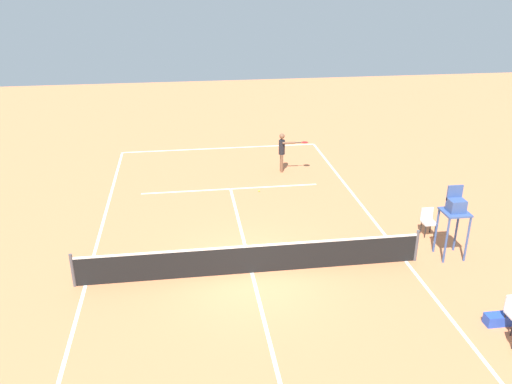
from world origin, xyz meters
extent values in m
plane|color=#D37A4C|center=(0.00, 0.00, 0.00)|extent=(60.00, 60.00, 0.00)
cube|color=white|center=(0.00, -12.26, 0.00)|extent=(9.93, 0.10, 0.01)
cube|color=white|center=(-4.96, 0.00, 0.00)|extent=(0.10, 24.52, 0.01)
cube|color=white|center=(4.96, 0.00, 0.00)|extent=(0.10, 24.52, 0.01)
cube|color=white|center=(0.00, -6.74, 0.00)|extent=(7.45, 0.10, 0.01)
cube|color=white|center=(0.00, 0.00, 0.00)|extent=(0.10, 13.49, 0.01)
cylinder|color=#4C4C51|center=(-5.26, 0.00, 0.54)|extent=(0.10, 0.10, 1.07)
cylinder|color=#4C4C51|center=(5.26, 0.00, 0.54)|extent=(0.10, 0.10, 1.07)
cube|color=black|center=(0.00, 0.00, 0.46)|extent=(10.53, 0.03, 0.91)
cube|color=white|center=(0.00, 0.00, 0.93)|extent=(10.53, 0.04, 0.06)
cylinder|color=brown|center=(-2.52, -8.60, 0.42)|extent=(0.12, 0.12, 0.84)
cylinder|color=brown|center=(-2.52, -8.40, 0.42)|extent=(0.12, 0.12, 0.84)
cylinder|color=black|center=(-2.52, -8.50, 1.17)|extent=(0.28, 0.28, 0.66)
sphere|color=brown|center=(-2.52, -8.50, 1.69)|extent=(0.24, 0.24, 0.24)
cylinder|color=brown|center=(-2.53, -8.69, 1.20)|extent=(0.09, 0.09, 0.58)
cylinder|color=brown|center=(-2.80, -8.31, 1.42)|extent=(0.59, 0.11, 0.09)
cylinder|color=black|center=(-3.23, -8.29, 1.42)|extent=(0.26, 0.05, 0.04)
ellipsoid|color=red|center=(-3.51, -8.28, 1.42)|extent=(0.33, 0.29, 0.04)
sphere|color=#CCE033|center=(-1.15, -6.29, 0.03)|extent=(0.07, 0.07, 0.07)
cylinder|color=#38518C|center=(-6.81, 0.25, 0.78)|extent=(0.07, 0.07, 1.55)
cylinder|color=#38518C|center=(-6.11, 0.25, 0.78)|extent=(0.07, 0.07, 1.55)
cylinder|color=#38518C|center=(-6.81, -0.45, 0.78)|extent=(0.07, 0.07, 1.55)
cylinder|color=#38518C|center=(-6.11, -0.45, 0.78)|extent=(0.07, 0.07, 1.55)
cube|color=#38518C|center=(-6.46, -0.10, 1.58)|extent=(0.80, 0.80, 0.06)
cube|color=#38518C|center=(-6.46, -0.10, 1.81)|extent=(0.50, 0.44, 0.40)
cube|color=#38518C|center=(-6.46, -0.30, 2.16)|extent=(0.50, 0.06, 0.50)
cylinder|color=#262626|center=(-6.13, 3.92, 0.23)|extent=(0.04, 0.04, 0.45)
cylinder|color=#262626|center=(-6.13, 3.57, 0.23)|extent=(0.04, 0.04, 0.45)
cylinder|color=#262626|center=(-6.60, -1.43, 0.23)|extent=(0.04, 0.04, 0.45)
cylinder|color=#262626|center=(-6.25, -1.43, 0.23)|extent=(0.04, 0.04, 0.45)
cylinder|color=#262626|center=(-6.60, -1.78, 0.23)|extent=(0.04, 0.04, 0.45)
cylinder|color=#262626|center=(-6.25, -1.78, 0.23)|extent=(0.04, 0.04, 0.45)
cube|color=silver|center=(-6.43, -1.61, 0.48)|extent=(0.44, 0.44, 0.06)
cube|color=silver|center=(-6.43, -1.83, 0.73)|extent=(0.44, 0.04, 0.44)
cube|color=#2647B7|center=(-6.09, 3.43, 0.15)|extent=(0.76, 0.32, 0.30)
camera|label=1|loc=(1.86, 13.91, 8.67)|focal=37.23mm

